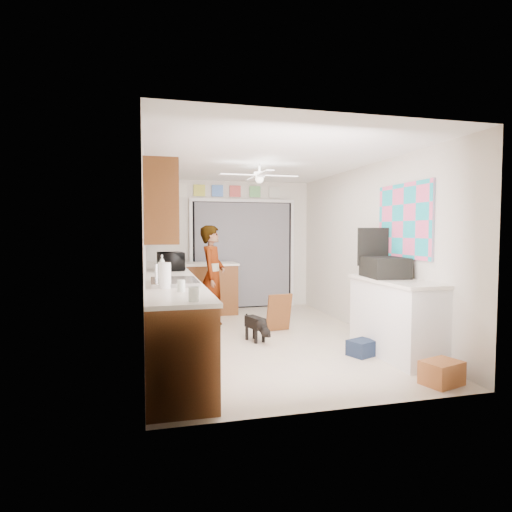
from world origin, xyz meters
TOP-DOWN VIEW (x-y plane):
  - floor at (0.00, 0.00)m, footprint 5.00×5.00m
  - ceiling at (0.00, 0.00)m, footprint 5.00×5.00m
  - wall_back at (0.00, 2.50)m, footprint 3.20×0.00m
  - wall_front at (0.00, -2.50)m, footprint 3.20×0.00m
  - wall_left at (-1.60, 0.00)m, footprint 0.00×5.00m
  - wall_right at (1.60, 0.00)m, footprint 0.00×5.00m
  - left_base_cabinets at (-1.30, 0.00)m, footprint 0.60×4.80m
  - left_countertop at (-1.29, 0.00)m, footprint 0.62×4.80m
  - upper_cabinets at (-1.44, 0.20)m, footprint 0.32×4.00m
  - sink_basin at (-1.29, -1.00)m, footprint 0.50×0.76m
  - faucet at (-1.48, -1.00)m, footprint 0.03×0.03m
  - peninsula_base at (-0.50, 2.00)m, footprint 1.00×0.60m
  - peninsula_top at (-0.50, 2.00)m, footprint 1.04×0.64m
  - back_opening_recess at (0.25, 2.47)m, footprint 2.00×0.06m
  - curtain_panel at (0.25, 2.43)m, footprint 1.90×0.03m
  - door_trim_left at (-0.77, 2.44)m, footprint 0.06×0.04m
  - door_trim_right at (1.27, 2.44)m, footprint 0.06×0.04m
  - door_trim_head at (0.25, 2.44)m, footprint 2.10×0.04m
  - header_frame_0 at (-0.60, 2.47)m, footprint 0.22×0.02m
  - header_frame_1 at (-0.25, 2.47)m, footprint 0.22×0.02m
  - header_frame_2 at (0.10, 2.47)m, footprint 0.22×0.02m
  - header_frame_3 at (0.50, 2.47)m, footprint 0.22×0.02m
  - header_frame_4 at (0.90, 2.47)m, footprint 0.22×0.02m
  - route66_sign at (-0.95, 2.47)m, footprint 0.22×0.02m
  - right_counter_base at (1.35, -1.20)m, footprint 0.50×1.40m
  - right_counter_top at (1.34, -1.20)m, footprint 0.54×1.44m
  - abstract_painting at (1.58, -1.00)m, footprint 0.03×1.15m
  - ceiling_fan at (0.00, 0.20)m, footprint 1.14×1.14m
  - microwave at (-1.24, 0.65)m, footprint 0.41×0.54m
  - soap_bottle at (-1.41, -0.78)m, footprint 0.13×0.13m
  - jar_a at (-1.20, -2.25)m, footprint 0.11×0.11m
  - jar_b at (-1.26, -1.64)m, footprint 0.10×0.10m
  - paper_towel_roll at (-1.40, -1.35)m, footprint 0.12×0.12m
  - suitcase at (1.32, -0.99)m, footprint 0.51×0.64m
  - suitcase_rim at (1.32, -0.99)m, footprint 0.51×0.63m
  - suitcase_lid at (1.32, -0.70)m, footprint 0.42×0.08m
  - cardboard_box at (1.25, -2.20)m, footprint 0.44×0.38m
  - navy_crate at (0.96, -1.11)m, footprint 0.38×0.36m
  - cabinet_door_panel at (0.34, 0.34)m, footprint 0.41×0.20m
  - man at (-0.58, 0.92)m, footprint 0.58×0.69m
  - dog at (-0.14, -0.12)m, footprint 0.35×0.52m

SIDE VIEW (x-z plane):
  - floor at x=0.00m, z-range 0.00..0.00m
  - navy_crate at x=0.96m, z-range 0.00..0.19m
  - cardboard_box at x=1.25m, z-range 0.00..0.24m
  - dog at x=-0.14m, z-range 0.00..0.38m
  - cabinet_door_panel at x=0.34m, z-range 0.00..0.58m
  - left_base_cabinets at x=-1.30m, z-range 0.00..0.90m
  - peninsula_base at x=-0.50m, z-range 0.00..0.90m
  - right_counter_base at x=1.35m, z-range 0.00..0.90m
  - man at x=-0.58m, z-range 0.00..1.61m
  - left_countertop at x=-1.29m, z-range 0.90..0.94m
  - peninsula_top at x=-0.50m, z-range 0.90..0.94m
  - right_counter_top at x=1.34m, z-range 0.90..0.94m
  - sink_basin at x=-1.29m, z-range 0.92..0.98m
  - suitcase_rim at x=1.32m, z-range 0.95..0.97m
  - jar_b at x=-1.26m, z-range 0.94..1.05m
  - jar_a at x=-1.20m, z-range 0.94..1.06m
  - faucet at x=-1.48m, z-range 0.94..1.16m
  - back_opening_recess at x=0.25m, z-range 0.00..2.10m
  - door_trim_left at x=-0.77m, z-range 0.00..2.10m
  - door_trim_right at x=1.27m, z-range 0.00..2.10m
  - curtain_panel at x=0.25m, z-range 0.03..2.08m
  - suitcase at x=1.32m, z-range 0.94..1.19m
  - paper_towel_roll at x=-1.40m, z-range 0.94..1.20m
  - microwave at x=-1.24m, z-range 0.94..1.21m
  - soap_bottle at x=-1.41m, z-range 0.94..1.26m
  - wall_back at x=0.00m, z-range -0.35..2.85m
  - wall_front at x=0.00m, z-range -0.35..2.85m
  - wall_left at x=-1.60m, z-range -1.25..3.75m
  - wall_right at x=1.60m, z-range -1.25..3.75m
  - suitcase_lid at x=1.32m, z-range 1.07..1.57m
  - abstract_painting at x=1.58m, z-range 1.17..2.12m
  - upper_cabinets at x=-1.44m, z-range 1.40..2.20m
  - door_trim_head at x=0.25m, z-range 2.09..2.15m
  - header_frame_0 at x=-0.60m, z-range 2.19..2.41m
  - header_frame_1 at x=-0.25m, z-range 2.19..2.41m
  - header_frame_2 at x=0.10m, z-range 2.19..2.41m
  - header_frame_3 at x=0.50m, z-range 2.19..2.41m
  - header_frame_4 at x=0.90m, z-range 2.19..2.41m
  - route66_sign at x=-0.95m, z-range 2.17..2.43m
  - ceiling_fan at x=0.00m, z-range 2.20..2.44m
  - ceiling at x=0.00m, z-range 2.50..2.50m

